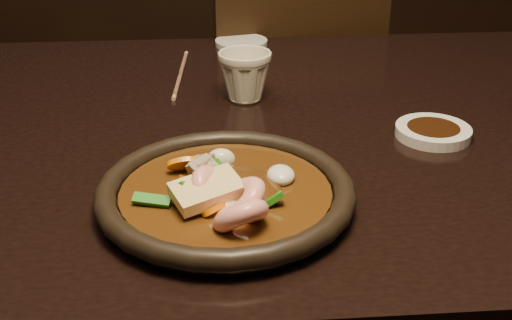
{
  "coord_description": "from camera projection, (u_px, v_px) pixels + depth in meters",
  "views": [
    {
      "loc": [
        0.02,
        -0.89,
        1.14
      ],
      "look_at": [
        0.07,
        -0.23,
        0.8
      ],
      "focal_mm": 45.0,
      "sensor_mm": 36.0,
      "label": 1
    }
  ],
  "objects": [
    {
      "name": "table",
      "position": [
        200.0,
        168.0,
        1.0
      ],
      "size": [
        1.6,
        0.9,
        0.75
      ],
      "color": "black",
      "rests_on": "floor"
    },
    {
      "name": "chair",
      "position": [
        284.0,
        123.0,
        1.63
      ],
      "size": [
        0.49,
        0.49,
        0.89
      ],
      "rotation": [
        0.0,
        0.0,
        3.35
      ],
      "color": "black",
      "rests_on": "floor"
    },
    {
      "name": "plate",
      "position": [
        226.0,
        193.0,
        0.75
      ],
      "size": [
        0.3,
        0.3,
        0.03
      ],
      "color": "black",
      "rests_on": "table"
    },
    {
      "name": "stirfry",
      "position": [
        223.0,
        192.0,
        0.74
      ],
      "size": [
        0.19,
        0.21,
        0.07
      ],
      "color": "#3E220B",
      "rests_on": "plate"
    },
    {
      "name": "soy_dish",
      "position": [
        433.0,
        132.0,
        0.92
      ],
      "size": [
        0.11,
        0.11,
        0.02
      ],
      "primitive_type": "cylinder",
      "color": "silver",
      "rests_on": "table"
    },
    {
      "name": "saucer_right",
      "position": [
        241.0,
        42.0,
        1.32
      ],
      "size": [
        0.11,
        0.11,
        0.01
      ],
      "primitive_type": "cylinder",
      "color": "silver",
      "rests_on": "table"
    },
    {
      "name": "tea_cup",
      "position": [
        245.0,
        74.0,
        1.03
      ],
      "size": [
        0.11,
        0.1,
        0.09
      ],
      "primitive_type": "imported",
      "rotation": [
        0.0,
        0.0,
        0.33
      ],
      "color": "beige",
      "rests_on": "table"
    },
    {
      "name": "chopsticks",
      "position": [
        181.0,
        74.0,
        1.16
      ],
      "size": [
        0.02,
        0.25,
        0.01
      ],
      "rotation": [
        0.0,
        0.0,
        -0.07
      ],
      "color": "tan",
      "rests_on": "table"
    }
  ]
}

